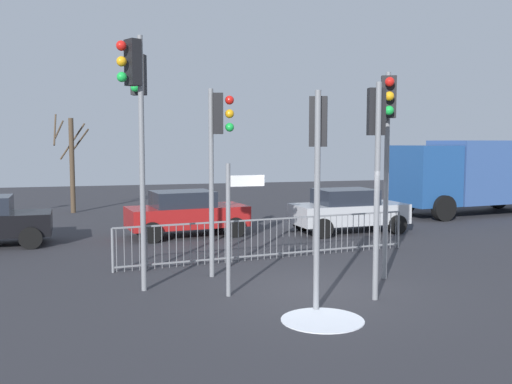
{
  "coord_description": "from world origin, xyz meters",
  "views": [
    {
      "loc": [
        -4.34,
        -10.84,
        3.07
      ],
      "look_at": [
        -0.64,
        2.49,
        1.84
      ],
      "focal_mm": 40.12,
      "sensor_mm": 36.0,
      "label": 1
    }
  ],
  "objects_px": {
    "traffic_light_mid_right": "(388,128)",
    "car_red_mid": "(186,213)",
    "traffic_light_foreground_left": "(135,106)",
    "delivery_truck": "(474,173)",
    "car_silver_far": "(348,210)",
    "bare_tree_left": "(71,161)",
    "direction_sign_post": "(232,222)",
    "traffic_light_foreground_right": "(140,112)",
    "traffic_light_mid_left": "(218,140)",
    "traffic_light_rear_right": "(376,141)",
    "traffic_light_rear_left": "(318,150)"
  },
  "relations": [
    {
      "from": "traffic_light_mid_left",
      "to": "bare_tree_left",
      "type": "xyz_separation_m",
      "value": [
        -3.68,
        13.14,
        -0.87
      ]
    },
    {
      "from": "delivery_truck",
      "to": "direction_sign_post",
      "type": "bearing_deg",
      "value": 29.9
    },
    {
      "from": "car_silver_far",
      "to": "car_red_mid",
      "type": "bearing_deg",
      "value": 169.52
    },
    {
      "from": "car_red_mid",
      "to": "delivery_truck",
      "type": "distance_m",
      "value": 12.79
    },
    {
      "from": "traffic_light_rear_left",
      "to": "traffic_light_foreground_left",
      "type": "bearing_deg",
      "value": 171.51
    },
    {
      "from": "direction_sign_post",
      "to": "delivery_truck",
      "type": "height_order",
      "value": "delivery_truck"
    },
    {
      "from": "traffic_light_mid_right",
      "to": "car_red_mid",
      "type": "distance_m",
      "value": 8.24
    },
    {
      "from": "car_silver_far",
      "to": "bare_tree_left",
      "type": "distance_m",
      "value": 12.33
    },
    {
      "from": "bare_tree_left",
      "to": "delivery_truck",
      "type": "bearing_deg",
      "value": -17.13
    },
    {
      "from": "traffic_light_mid_right",
      "to": "traffic_light_rear_right",
      "type": "relative_size",
      "value": 1.09
    },
    {
      "from": "traffic_light_foreground_right",
      "to": "car_silver_far",
      "type": "xyz_separation_m",
      "value": [
        7.14,
        4.24,
        -2.96
      ]
    },
    {
      "from": "traffic_light_foreground_right",
      "to": "direction_sign_post",
      "type": "height_order",
      "value": "traffic_light_foreground_right"
    },
    {
      "from": "traffic_light_mid_right",
      "to": "direction_sign_post",
      "type": "relative_size",
      "value": 1.73
    },
    {
      "from": "traffic_light_mid_left",
      "to": "delivery_truck",
      "type": "height_order",
      "value": "traffic_light_mid_left"
    },
    {
      "from": "bare_tree_left",
      "to": "direction_sign_post",
      "type": "bearing_deg",
      "value": -76.32
    },
    {
      "from": "traffic_light_foreground_left",
      "to": "direction_sign_post",
      "type": "xyz_separation_m",
      "value": [
        1.77,
        -0.83,
        -2.28
      ]
    },
    {
      "from": "traffic_light_mid_left",
      "to": "car_red_mid",
      "type": "xyz_separation_m",
      "value": [
        0.13,
        5.75,
        -2.34
      ]
    },
    {
      "from": "traffic_light_foreground_left",
      "to": "delivery_truck",
      "type": "distance_m",
      "value": 17.17
    },
    {
      "from": "traffic_light_rear_right",
      "to": "car_red_mid",
      "type": "height_order",
      "value": "traffic_light_rear_right"
    },
    {
      "from": "traffic_light_foreground_left",
      "to": "traffic_light_mid_right",
      "type": "bearing_deg",
      "value": -121.63
    },
    {
      "from": "traffic_light_rear_right",
      "to": "traffic_light_mid_right",
      "type": "bearing_deg",
      "value": 66.23
    },
    {
      "from": "traffic_light_foreground_right",
      "to": "traffic_light_mid_right",
      "type": "height_order",
      "value": "traffic_light_foreground_right"
    },
    {
      "from": "traffic_light_mid_right",
      "to": "traffic_light_foreground_left",
      "type": "distance_m",
      "value": 5.38
    },
    {
      "from": "traffic_light_mid_left",
      "to": "car_silver_far",
      "type": "xyz_separation_m",
      "value": [
        5.5,
        5.04,
        -2.34
      ]
    },
    {
      "from": "traffic_light_mid_right",
      "to": "car_silver_far",
      "type": "xyz_separation_m",
      "value": [
        2.0,
        6.34,
        -2.58
      ]
    },
    {
      "from": "traffic_light_mid_right",
      "to": "traffic_light_mid_left",
      "type": "bearing_deg",
      "value": 3.8
    },
    {
      "from": "traffic_light_mid_left",
      "to": "car_silver_far",
      "type": "relative_size",
      "value": 1.09
    },
    {
      "from": "traffic_light_mid_right",
      "to": "traffic_light_mid_left",
      "type": "height_order",
      "value": "traffic_light_mid_right"
    },
    {
      "from": "direction_sign_post",
      "to": "car_silver_far",
      "type": "bearing_deg",
      "value": 48.19
    },
    {
      "from": "traffic_light_foreground_right",
      "to": "car_red_mid",
      "type": "height_order",
      "value": "traffic_light_foreground_right"
    },
    {
      "from": "traffic_light_rear_right",
      "to": "traffic_light_foreground_left",
      "type": "height_order",
      "value": "traffic_light_foreground_left"
    },
    {
      "from": "traffic_light_foreground_left",
      "to": "bare_tree_left",
      "type": "height_order",
      "value": "traffic_light_foreground_left"
    },
    {
      "from": "traffic_light_foreground_left",
      "to": "delivery_truck",
      "type": "xyz_separation_m",
      "value": [
        14.52,
        8.95,
        -2.03
      ]
    },
    {
      "from": "car_red_mid",
      "to": "traffic_light_foreground_left",
      "type": "bearing_deg",
      "value": -114.35
    },
    {
      "from": "car_silver_far",
      "to": "traffic_light_mid_right",
      "type": "bearing_deg",
      "value": -110.44
    },
    {
      "from": "traffic_light_mid_right",
      "to": "traffic_light_foreground_left",
      "type": "xyz_separation_m",
      "value": [
        -5.35,
        0.45,
        0.42
      ]
    },
    {
      "from": "traffic_light_rear_right",
      "to": "traffic_light_rear_left",
      "type": "xyz_separation_m",
      "value": [
        -1.33,
        -0.33,
        -0.16
      ]
    },
    {
      "from": "traffic_light_mid_right",
      "to": "bare_tree_left",
      "type": "distance_m",
      "value": 16.17
    },
    {
      "from": "traffic_light_rear_left",
      "to": "direction_sign_post",
      "type": "distance_m",
      "value": 2.28
    },
    {
      "from": "traffic_light_foreground_left",
      "to": "bare_tree_left",
      "type": "xyz_separation_m",
      "value": [
        -1.83,
        13.99,
        -1.54
      ]
    },
    {
      "from": "traffic_light_mid_right",
      "to": "car_silver_far",
      "type": "bearing_deg",
      "value": -83.24
    },
    {
      "from": "traffic_light_foreground_right",
      "to": "delivery_truck",
      "type": "relative_size",
      "value": 0.7
    },
    {
      "from": "traffic_light_mid_right",
      "to": "car_silver_far",
      "type": "height_order",
      "value": "traffic_light_mid_right"
    },
    {
      "from": "traffic_light_foreground_left",
      "to": "delivery_truck",
      "type": "height_order",
      "value": "traffic_light_foreground_left"
    },
    {
      "from": "direction_sign_post",
      "to": "car_silver_far",
      "type": "distance_m",
      "value": 8.76
    },
    {
      "from": "traffic_light_mid_left",
      "to": "traffic_light_foreground_left",
      "type": "xyz_separation_m",
      "value": [
        -1.85,
        -0.85,
        0.67
      ]
    },
    {
      "from": "traffic_light_foreground_right",
      "to": "delivery_truck",
      "type": "height_order",
      "value": "traffic_light_foreground_right"
    },
    {
      "from": "traffic_light_rear_left",
      "to": "traffic_light_mid_right",
      "type": "bearing_deg",
      "value": 59.61
    },
    {
      "from": "direction_sign_post",
      "to": "car_red_mid",
      "type": "xyz_separation_m",
      "value": [
        0.2,
        7.43,
        -0.73
      ]
    },
    {
      "from": "car_silver_far",
      "to": "bare_tree_left",
      "type": "bearing_deg",
      "value": 135.67
    }
  ]
}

